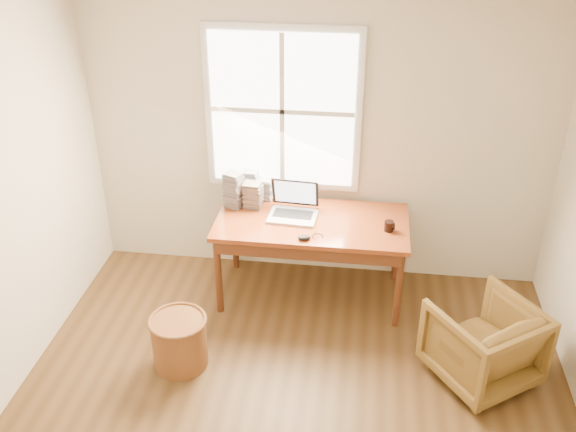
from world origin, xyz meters
name	(u,v)px	position (x,y,z in m)	size (l,w,h in m)	color
room_shell	(281,275)	(-0.02, 0.16, 1.32)	(4.04, 4.54, 2.64)	#54391C
desk	(312,222)	(0.00, 1.80, 0.73)	(1.60, 0.80, 0.04)	brown
armchair	(483,343)	(1.34, 0.94, 0.31)	(0.67, 0.69, 0.63)	brown
wicker_stool	(179,342)	(-0.89, 0.78, 0.20)	(0.41, 0.41, 0.41)	brown
laptop	(293,204)	(-0.16, 1.82, 0.89)	(0.36, 0.38, 0.27)	silver
mouse	(304,238)	(-0.03, 1.49, 0.77)	(0.10, 0.06, 0.03)	black
coffee_mug	(389,226)	(0.63, 1.71, 0.79)	(0.08, 0.08, 0.09)	black
cd_stack_a	(250,184)	(-0.58, 2.14, 0.88)	(0.13, 0.11, 0.26)	#B2B7BE
cd_stack_b	(253,195)	(-0.53, 1.97, 0.86)	(0.15, 0.13, 0.23)	#2A2A2F
cd_stack_c	(234,190)	(-0.69, 1.95, 0.91)	(0.14, 0.12, 0.32)	gray
cd_stack_d	(264,189)	(-0.46, 2.14, 0.84)	(0.15, 0.13, 0.19)	silver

